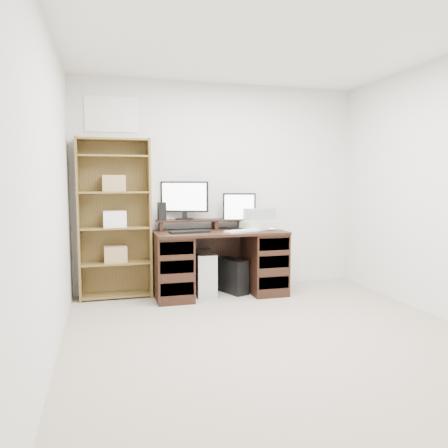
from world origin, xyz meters
name	(u,v)px	position (x,y,z in m)	size (l,w,h in m)	color
room	(283,190)	(0.00, 0.00, 1.25)	(3.54, 4.04, 2.54)	#A59684
desk	(219,262)	(-0.10, 1.64, 0.39)	(1.50, 0.70, 0.75)	black
riser_shelf	(215,221)	(-0.10, 1.85, 0.84)	(1.40, 0.22, 0.12)	black
monitor_wide	(184,198)	(-0.46, 1.88, 1.12)	(0.54, 0.25, 0.45)	black
monitor_small	(239,209)	(0.19, 1.79, 0.98)	(0.39, 0.19, 0.43)	black
speaker	(162,211)	(-0.73, 1.85, 0.98)	(0.08, 0.08, 0.21)	black
keyboard_black	(189,232)	(-0.47, 1.54, 0.76)	(0.44, 0.15, 0.02)	black
keyboard_white	(243,231)	(0.14, 1.48, 0.76)	(0.44, 0.13, 0.02)	white
mouse	(272,229)	(0.51, 1.53, 0.77)	(0.08, 0.06, 0.03)	white
printer	(259,225)	(0.41, 1.72, 0.80)	(0.41, 0.31, 0.10)	beige
basket	(259,214)	(0.41, 1.72, 0.93)	(0.34, 0.24, 0.15)	gray
tower_silver	(205,273)	(-0.25, 1.72, 0.25)	(0.22, 0.49, 0.49)	silver
tower_black	(233,276)	(0.08, 1.67, 0.20)	(0.31, 0.44, 0.40)	black
bookshelf	(115,217)	(-1.26, 1.86, 0.92)	(0.80, 0.30, 1.80)	brown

